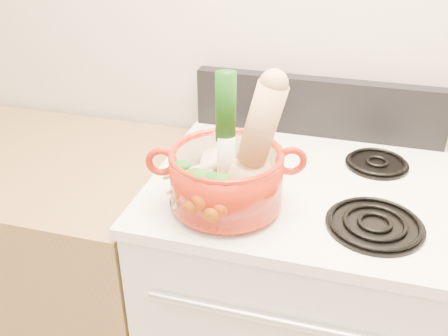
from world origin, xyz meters
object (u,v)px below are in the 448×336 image
(stove_body, at_px, (289,315))
(squash, at_px, (264,144))
(leek, at_px, (226,130))
(dutch_oven, at_px, (226,178))

(stove_body, xyz_separation_m, squash, (-0.07, -0.18, 0.68))
(stove_body, relative_size, leek, 3.04)
(dutch_oven, height_order, leek, leek)
(squash, xyz_separation_m, leek, (-0.09, 0.03, 0.01))
(stove_body, distance_m, squash, 0.71)
(leek, bearing_deg, dutch_oven, -93.06)
(dutch_oven, bearing_deg, squash, -20.72)
(stove_body, distance_m, dutch_oven, 0.62)
(squash, distance_m, leek, 0.10)
(dutch_oven, height_order, squash, squash)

